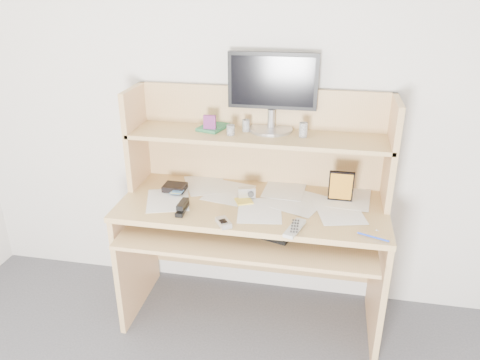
% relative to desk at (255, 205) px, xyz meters
% --- Properties ---
extents(back_wall, '(3.60, 0.04, 2.50)m').
position_rel_desk_xyz_m(back_wall, '(0.00, 0.24, 0.56)').
color(back_wall, silver).
rests_on(back_wall, floor).
extents(desk, '(1.40, 0.70, 1.30)m').
position_rel_desk_xyz_m(desk, '(0.00, 0.00, 0.00)').
color(desk, tan).
rests_on(desk, floor).
extents(paper_clutter, '(1.32, 0.54, 0.01)m').
position_rel_desk_xyz_m(paper_clutter, '(0.00, -0.08, 0.06)').
color(paper_clutter, white).
rests_on(paper_clutter, desk).
extents(keyboard, '(0.48, 0.29, 0.03)m').
position_rel_desk_xyz_m(keyboard, '(0.01, -0.17, -0.03)').
color(keyboard, black).
rests_on(keyboard, desk).
extents(tv_remote, '(0.10, 0.18, 0.02)m').
position_rel_desk_xyz_m(tv_remote, '(0.24, -0.33, 0.07)').
color(tv_remote, '#ACACA6').
rests_on(tv_remote, paper_clutter).
extents(flip_phone, '(0.10, 0.11, 0.03)m').
position_rel_desk_xyz_m(flip_phone, '(-0.10, -0.34, 0.07)').
color(flip_phone, silver).
rests_on(flip_phone, paper_clutter).
extents(stapler, '(0.05, 0.15, 0.04)m').
position_rel_desk_xyz_m(stapler, '(-0.34, -0.24, 0.08)').
color(stapler, black).
rests_on(stapler, paper_clutter).
extents(wallet, '(0.12, 0.10, 0.03)m').
position_rel_desk_xyz_m(wallet, '(-0.45, -0.01, 0.08)').
color(wallet, black).
rests_on(wallet, paper_clutter).
extents(sticky_note_pad, '(0.11, 0.11, 0.01)m').
position_rel_desk_xyz_m(sticky_note_pad, '(-0.05, -0.08, 0.06)').
color(sticky_note_pad, '#E4EB3E').
rests_on(sticky_note_pad, desk).
extents(digital_camera, '(0.10, 0.06, 0.06)m').
position_rel_desk_xyz_m(digital_camera, '(-0.04, -0.03, 0.09)').
color(digital_camera, '#ADADAF').
rests_on(digital_camera, paper_clutter).
extents(game_case, '(0.13, 0.02, 0.18)m').
position_rel_desk_xyz_m(game_case, '(0.45, 0.01, 0.15)').
color(game_case, black).
rests_on(game_case, paper_clutter).
extents(blue_pen, '(0.14, 0.06, 0.01)m').
position_rel_desk_xyz_m(blue_pen, '(0.60, -0.34, 0.07)').
color(blue_pen, '#1937C1').
rests_on(blue_pen, paper_clutter).
extents(card_box, '(0.07, 0.02, 0.09)m').
position_rel_desk_xyz_m(card_box, '(-0.26, 0.06, 0.43)').
color(card_box, maroon).
rests_on(card_box, desk).
extents(shelf_book, '(0.16, 0.20, 0.02)m').
position_rel_desk_xyz_m(shelf_book, '(-0.26, 0.12, 0.39)').
color(shelf_book, '#2F7642').
rests_on(shelf_book, desk).
extents(chip_stack_a, '(0.05, 0.05, 0.05)m').
position_rel_desk_xyz_m(chip_stack_a, '(-0.14, 0.03, 0.41)').
color(chip_stack_a, black).
rests_on(chip_stack_a, desk).
extents(chip_stack_b, '(0.04, 0.04, 0.06)m').
position_rel_desk_xyz_m(chip_stack_b, '(-0.07, 0.11, 0.42)').
color(chip_stack_b, silver).
rests_on(chip_stack_b, desk).
extents(chip_stack_c, '(0.05, 0.05, 0.05)m').
position_rel_desk_xyz_m(chip_stack_c, '(-0.14, 0.03, 0.41)').
color(chip_stack_c, black).
rests_on(chip_stack_c, desk).
extents(chip_stack_d, '(0.05, 0.05, 0.08)m').
position_rel_desk_xyz_m(chip_stack_d, '(0.24, 0.07, 0.42)').
color(chip_stack_d, white).
rests_on(chip_stack_d, desk).
extents(monitor, '(0.47, 0.24, 0.41)m').
position_rel_desk_xyz_m(monitor, '(0.06, 0.17, 0.61)').
color(monitor, '#B1B1B6').
rests_on(monitor, desk).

